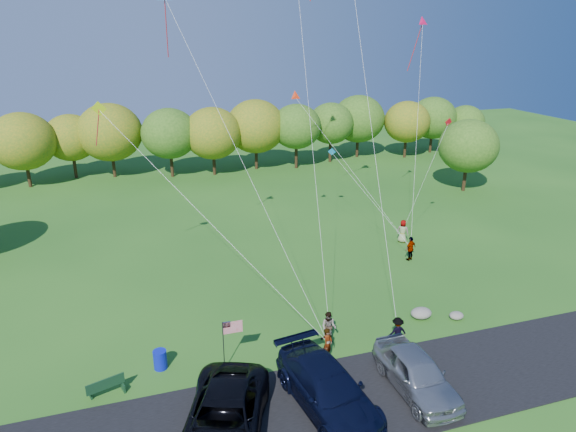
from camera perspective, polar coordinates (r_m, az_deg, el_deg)
The scene contains 16 objects.
ground at distance 28.10m, azimuth 4.65°, elevation -14.46°, with size 140.00×140.00×0.00m, color #235919.
asphalt_lane at distance 25.19m, azimuth 8.29°, elevation -19.23°, with size 44.00×6.00×0.06m, color black.
treeline at distance 59.16m, azimuth -8.21°, elevation 8.92°, with size 75.60×27.24×8.74m.
minivan_dark at distance 22.50m, azimuth -7.12°, elevation -21.53°, with size 3.16×6.85×1.90m, color black.
minivan_navy at distance 23.85m, azimuth 4.44°, elevation -18.61°, with size 2.68×6.60×1.91m, color black.
minivan_silver at distance 25.42m, azimuth 14.06°, elevation -16.56°, with size 2.18×5.42×1.85m, color #93969D.
flyer_a at distance 26.84m, azimuth 4.42°, elevation -14.00°, with size 0.65×0.43×1.78m, color #4C4C59.
flyer_b at distance 28.21m, azimuth 4.55°, elevation -12.20°, with size 0.85×0.66×1.74m, color #4C4C59.
flyer_c at distance 28.41m, azimuth 12.04°, elevation -12.47°, with size 1.07×0.62×1.66m, color #4C4C59.
flyer_d at distance 38.35m, azimuth 13.46°, elevation -3.54°, with size 1.07×0.44×1.82m, color #4C4C59.
flyer_e at distance 41.41m, azimuth 12.63°, elevation -1.66°, with size 0.90×0.59×1.84m, color #4C4C59.
park_bench at distance 26.10m, azimuth -19.58°, elevation -17.40°, with size 1.69×0.80×0.96m.
trash_barrel at distance 27.12m, azimuth -14.02°, elevation -15.22°, with size 0.66×0.66×0.99m, color #0B18B2.
flag_assembly at distance 25.63m, azimuth -6.56°, elevation -12.78°, with size 1.00×0.65×2.71m.
boulder_near at distance 31.41m, azimuth 14.58°, elevation -10.40°, with size 1.26×0.98×0.63m, color gray.
boulder_far at distance 31.93m, azimuth 18.21°, elevation -10.47°, with size 0.85×0.71×0.44m, color gray.
Camera 1 is at (-9.14, -21.31, 15.88)m, focal length 32.00 mm.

